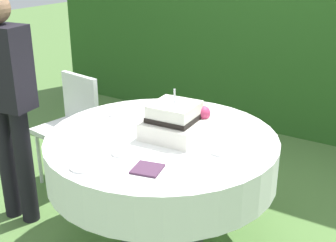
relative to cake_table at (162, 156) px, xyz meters
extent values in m
plane|color=#547A3D|center=(0.00, 0.00, -0.64)|extent=(20.00, 20.00, 0.00)
cylinder|color=#4C4C51|center=(0.00, 0.00, -0.63)|extent=(0.55, 0.55, 0.02)
cylinder|color=#4C4C51|center=(0.00, 0.00, -0.27)|extent=(0.16, 0.16, 0.74)
cylinder|color=olive|center=(0.00, 0.00, 0.12)|extent=(1.39, 1.39, 0.03)
cylinder|color=white|center=(0.00, 0.00, 0.00)|extent=(1.42, 1.42, 0.26)
cube|color=white|center=(0.07, 0.03, 0.19)|extent=(0.35, 0.35, 0.11)
cube|color=white|center=(0.07, 0.03, 0.29)|extent=(0.28, 0.28, 0.11)
cube|color=black|center=(0.07, 0.03, 0.26)|extent=(0.29, 0.29, 0.03)
sphere|color=#D13866|center=(0.19, 0.17, 0.27)|extent=(0.09, 0.09, 0.09)
cylinder|color=silver|center=(0.07, 0.03, 0.39)|extent=(0.01, 0.01, 0.09)
cylinder|color=white|center=(-0.12, -0.56, 0.14)|extent=(0.15, 0.15, 0.01)
cylinder|color=white|center=(0.40, -0.02, 0.14)|extent=(0.11, 0.11, 0.01)
cylinder|color=white|center=(-0.45, 0.13, 0.14)|extent=(0.11, 0.11, 0.01)
cylinder|color=white|center=(-0.05, -0.33, 0.14)|extent=(0.11, 0.11, 0.01)
cube|color=#4C2D47|center=(0.18, -0.41, 0.14)|extent=(0.18, 0.18, 0.01)
cylinder|color=white|center=(-1.29, 0.13, -0.41)|extent=(0.03, 0.03, 0.45)
cylinder|color=white|center=(-0.97, 0.08, -0.41)|extent=(0.03, 0.03, 0.45)
cylinder|color=white|center=(-1.24, 0.44, -0.41)|extent=(0.03, 0.03, 0.45)
cylinder|color=white|center=(-0.93, 0.40, -0.41)|extent=(0.03, 0.03, 0.45)
cube|color=white|center=(-1.11, 0.26, -0.17)|extent=(0.45, 0.45, 0.04)
cube|color=white|center=(-1.08, 0.44, 0.05)|extent=(0.40, 0.10, 0.40)
cylinder|color=black|center=(-1.11, -0.31, -0.21)|extent=(0.12, 0.12, 0.85)
cylinder|color=black|center=(-0.95, -0.29, -0.21)|extent=(0.12, 0.12, 0.85)
cube|color=black|center=(-1.03, -0.30, 0.49)|extent=(0.38, 0.25, 0.55)
camera|label=1|loc=(1.38, -2.10, 1.23)|focal=47.95mm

